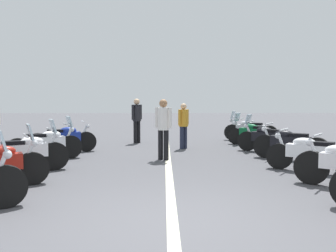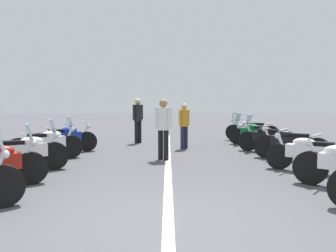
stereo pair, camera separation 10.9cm
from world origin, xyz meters
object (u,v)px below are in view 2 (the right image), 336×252
motorcycle_right_row_4 (270,138)px  motorcycle_right_row_6 (251,130)px  motorcycle_left_row_3 (46,143)px  motorcycle_right_row_5 (255,133)px  motorcycle_left_row_4 (64,138)px  motorcycle_right_row_2 (311,153)px  motorcycle_right_row_3 (290,144)px  bystander_4 (184,122)px  bystander_2 (163,124)px  motorcycle_left_row_2 (25,152)px  bystander_1 (138,117)px

motorcycle_right_row_4 → motorcycle_right_row_6: 3.16m
motorcycle_left_row_3 → motorcycle_right_row_5: bearing=-5.3°
motorcycle_left_row_4 → motorcycle_right_row_2: size_ratio=1.13×
motorcycle_right_row_2 → motorcycle_right_row_6: size_ratio=0.91×
motorcycle_right_row_3 → motorcycle_right_row_4: 1.42m
motorcycle_left_row_4 → motorcycle_right_row_5: 6.70m
motorcycle_right_row_4 → motorcycle_right_row_6: bearing=-58.9°
motorcycle_right_row_5 → bystander_4: bearing=54.0°
motorcycle_right_row_3 → motorcycle_right_row_6: size_ratio=0.90×
motorcycle_right_row_5 → bystander_4: 2.76m
motorcycle_right_row_3 → bystander_2: 3.56m
motorcycle_left_row_3 → motorcycle_right_row_5: 7.24m
motorcycle_right_row_4 → motorcycle_right_row_6: size_ratio=0.92×
motorcycle_right_row_4 → bystander_2: size_ratio=1.09×
bystander_4 → motorcycle_left_row_3: bearing=-108.5°
motorcycle_left_row_3 → motorcycle_right_row_6: 8.15m
motorcycle_left_row_2 → motorcycle_right_row_2: bearing=-29.1°
motorcycle_left_row_3 → motorcycle_right_row_2: bearing=-44.5°
motorcycle_right_row_2 → motorcycle_right_row_5: motorcycle_right_row_5 is taller
motorcycle_left_row_4 → bystander_2: bystander_2 is taller
motorcycle_right_row_3 → bystander_2: size_ratio=1.06×
motorcycle_right_row_6 → bystander_4: size_ratio=1.29×
motorcycle_left_row_4 → bystander_4: bystander_4 is taller
motorcycle_right_row_6 → motorcycle_right_row_4: bearing=113.5°
motorcycle_right_row_6 → bystander_2: 5.72m
motorcycle_left_row_3 → motorcycle_right_row_6: motorcycle_left_row_3 is taller
motorcycle_right_row_3 → motorcycle_right_row_6: 4.57m
motorcycle_left_row_4 → bystander_4: (0.85, -3.88, 0.45)m
motorcycle_left_row_2 → bystander_4: bearing=17.2°
motorcycle_left_row_4 → bystander_2: 3.53m
motorcycle_left_row_2 → motorcycle_right_row_3: (1.65, -6.71, -0.01)m
bystander_4 → motorcycle_right_row_3: bearing=1.5°
motorcycle_left_row_2 → motorcycle_left_row_4: (3.14, 0.01, -0.02)m
motorcycle_left_row_2 → motorcycle_right_row_2: 6.61m
motorcycle_right_row_2 → bystander_2: (1.78, 3.43, 0.54)m
motorcycle_left_row_4 → motorcycle_right_row_3: bearing=-31.6°
motorcycle_left_row_2 → bystander_1: (5.61, -2.15, 0.54)m
motorcycle_left_row_2 → bystander_2: (1.74, -3.18, 0.52)m
motorcycle_right_row_2 → motorcycle_right_row_6: 6.27m
motorcycle_right_row_6 → motorcycle_left_row_4: bearing=50.9°
motorcycle_right_row_4 → motorcycle_right_row_5: size_ratio=1.05×
bystander_4 → bystander_2: bearing=-65.9°
motorcycle_right_row_4 → bystander_2: 3.65m
motorcycle_left_row_4 → motorcycle_right_row_2: bearing=-44.7°
motorcycle_right_row_4 → motorcycle_right_row_5: bearing=-54.7°
motorcycle_right_row_5 → bystander_2: bystander_2 is taller
motorcycle_right_row_5 → motorcycle_right_row_6: bearing=-58.7°
motorcycle_right_row_2 → motorcycle_right_row_5: bearing=-53.7°
motorcycle_right_row_2 → motorcycle_right_row_3: 1.70m
motorcycle_right_row_3 → bystander_1: bearing=-7.0°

